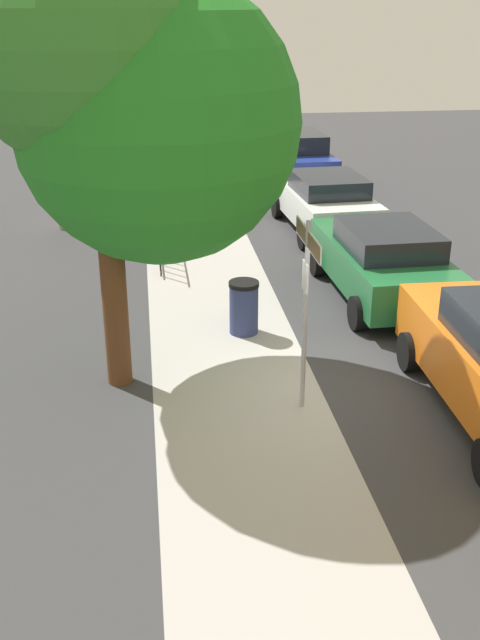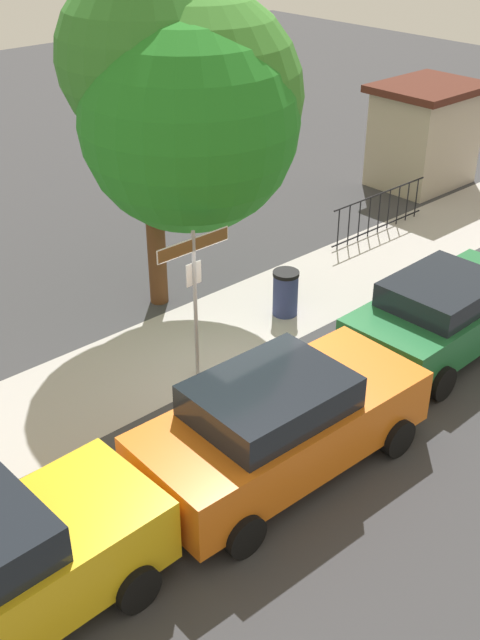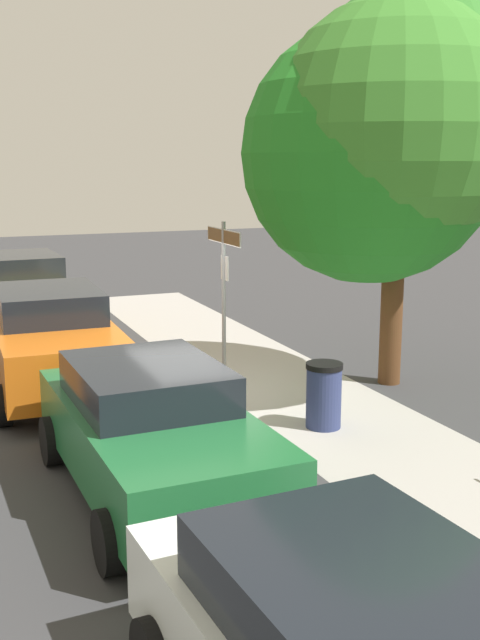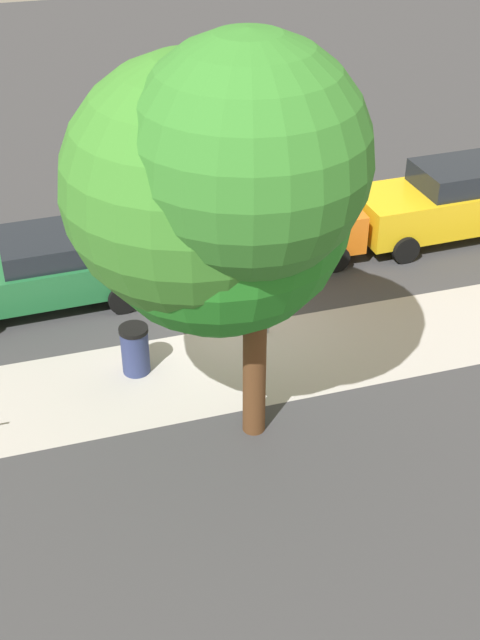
% 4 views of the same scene
% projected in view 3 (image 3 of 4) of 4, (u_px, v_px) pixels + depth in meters
% --- Properties ---
extents(ground_plane, '(60.00, 60.00, 0.00)m').
position_uv_depth(ground_plane, '(214.00, 393.00, 13.14)').
color(ground_plane, '#38383A').
extents(sidewalk_strip, '(24.00, 2.60, 0.00)m').
position_uv_depth(sidewalk_strip, '(339.00, 419.00, 11.81)').
color(sidewalk_strip, '#A9A49F').
rests_on(sidewalk_strip, ground_plane).
extents(street_sign, '(1.53, 0.07, 2.86)m').
position_uv_depth(street_sign, '(224.00, 268.00, 13.36)').
color(street_sign, '#9EA0A5').
rests_on(street_sign, ground_plane).
extents(shade_tree, '(4.46, 4.73, 6.78)m').
position_uv_depth(shade_tree, '(389.00, 129.00, 12.25)').
color(shade_tree, '#56341C').
rests_on(shade_tree, ground_plane).
extents(car_yellow, '(4.66, 2.08, 1.79)m').
position_uv_depth(car_yellow, '(25.00, 294.00, 17.57)').
color(car_yellow, gold).
rests_on(car_yellow, ground_plane).
extents(car_orange, '(4.74, 2.22, 1.73)m').
position_uv_depth(car_orange, '(52.00, 339.00, 13.17)').
color(car_orange, orange).
rests_on(car_orange, ground_plane).
extents(car_green, '(4.40, 2.17, 1.55)m').
position_uv_depth(car_green, '(153.00, 429.00, 8.98)').
color(car_green, '#206736').
rests_on(car_green, ground_plane).
extents(trash_bin, '(0.55, 0.55, 0.98)m').
position_uv_depth(trash_bin, '(324.00, 395.00, 11.35)').
color(trash_bin, navy).
rests_on(trash_bin, ground_plane).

